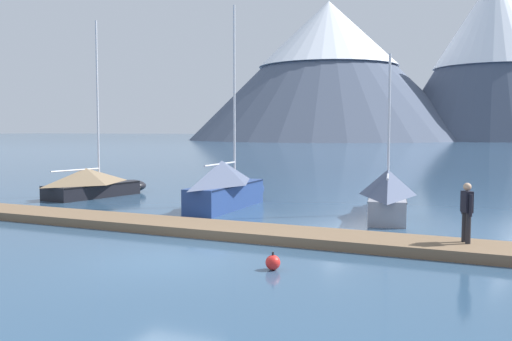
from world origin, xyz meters
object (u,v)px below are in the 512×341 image
sailboat_second_berth (227,185)px  sailboat_mid_dock_port (388,193)px  mooring_buoy_channel_marker (273,262)px  person_on_dock (467,209)px  sailboat_nearest_berth (94,183)px

sailboat_second_berth → sailboat_mid_dock_port: 6.92m
sailboat_second_berth → mooring_buoy_channel_marker: size_ratio=19.82×
person_on_dock → mooring_buoy_channel_marker: (-4.28, -3.91, -1.07)m
sailboat_nearest_berth → sailboat_mid_dock_port: size_ratio=1.27×
sailboat_second_berth → person_on_dock: (10.20, -5.51, 0.23)m
sailboat_nearest_berth → sailboat_mid_dock_port: (15.09, -0.47, 0.19)m
mooring_buoy_channel_marker → sailboat_second_berth: bearing=122.2°
sailboat_second_berth → sailboat_nearest_berth: bearing=172.2°
person_on_dock → mooring_buoy_channel_marker: 5.89m
sailboat_nearest_berth → person_on_dock: sailboat_nearest_berth is taller
sailboat_second_berth → mooring_buoy_channel_marker: sailboat_second_berth is taller
sailboat_second_berth → person_on_dock: size_ratio=5.31×
sailboat_nearest_berth → person_on_dock: size_ratio=5.34×
sailboat_nearest_berth → sailboat_mid_dock_port: bearing=-1.8°
mooring_buoy_channel_marker → sailboat_nearest_berth: bearing=143.3°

